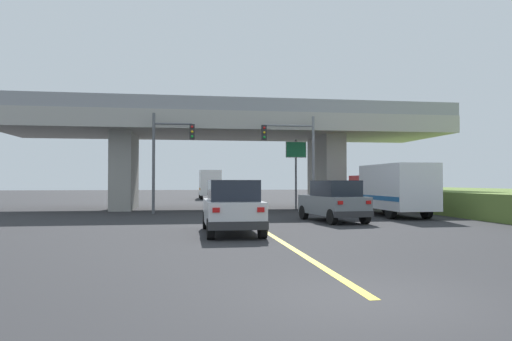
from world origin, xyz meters
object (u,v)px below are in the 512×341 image
(suv_crossing, at_px, (334,201))
(traffic_signal_nearside, at_px, (297,150))
(box_truck, at_px, (391,189))
(semi_truck_distant, at_px, (210,184))
(suv_lead, at_px, (232,207))
(highway_sign, at_px, (296,158))
(traffic_signal_farside, at_px, (167,150))

(suv_crossing, distance_m, traffic_signal_nearside, 7.79)
(box_truck, distance_m, semi_truck_distant, 30.14)
(suv_crossing, xyz_separation_m, traffic_signal_nearside, (-0.13, 7.20, 2.96))
(semi_truck_distant, bearing_deg, suv_crossing, -82.09)
(suv_lead, xyz_separation_m, traffic_signal_nearside, (5.33, 11.80, 2.96))
(suv_crossing, distance_m, semi_truck_distant, 32.35)
(box_truck, bearing_deg, highway_sign, 119.45)
(suv_lead, height_order, suv_crossing, same)
(box_truck, height_order, traffic_signal_nearside, traffic_signal_nearside)
(suv_lead, distance_m, traffic_signal_nearside, 13.28)
(box_truck, xyz_separation_m, semi_truck_distant, (-8.93, 28.79, 0.12))
(suv_crossing, height_order, box_truck, box_truck)
(suv_crossing, bearing_deg, traffic_signal_nearside, 83.07)
(box_truck, height_order, semi_truck_distant, semi_truck_distant)
(traffic_signal_nearside, relative_size, highway_sign, 1.25)
(traffic_signal_nearside, xyz_separation_m, highway_sign, (0.67, 3.02, -0.33))
(suv_lead, distance_m, box_truck, 12.68)
(traffic_signal_farside, relative_size, highway_sign, 1.25)
(box_truck, bearing_deg, suv_lead, -141.69)
(suv_crossing, height_order, traffic_signal_farside, traffic_signal_farside)
(suv_crossing, relative_size, box_truck, 0.63)
(highway_sign, bearing_deg, traffic_signal_nearside, -102.46)
(suv_crossing, relative_size, traffic_signal_farside, 0.77)
(traffic_signal_nearside, bearing_deg, suv_crossing, -89.00)
(traffic_signal_nearside, xyz_separation_m, semi_truck_distant, (-4.33, 24.84, -2.29))
(traffic_signal_farside, bearing_deg, suv_crossing, -40.59)
(highway_sign, bearing_deg, box_truck, -60.55)
(suv_lead, relative_size, box_truck, 0.64)
(traffic_signal_nearside, bearing_deg, box_truck, -40.64)
(box_truck, relative_size, highway_sign, 1.52)
(suv_lead, distance_m, suv_crossing, 7.14)
(suv_lead, height_order, traffic_signal_nearside, traffic_signal_nearside)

